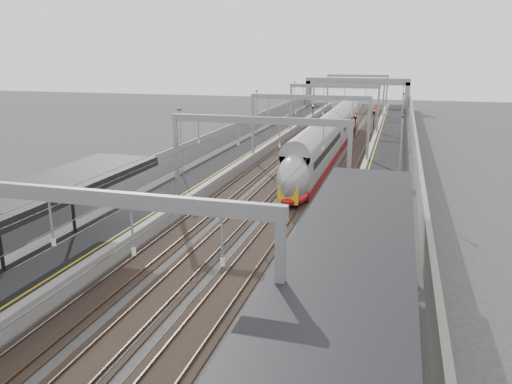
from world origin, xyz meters
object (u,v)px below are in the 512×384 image
Objects in this scene: signal_green at (313,110)px; train at (328,140)px; overbridge at (357,86)px; bench at (372,270)px.

train is at bearing -76.64° from signal_green.
bench is (8.59, -88.03, -3.74)m from overbridge.
overbridge reaches higher than bench.
train is at bearing 101.49° from bench.
overbridge is at bearing 95.57° from bench.
overbridge is at bearing 91.62° from train.
bench is at bearing -78.51° from train.
overbridge is 25.64m from signal_green.
signal_green reaches higher than bench.
overbridge reaches higher than signal_green.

